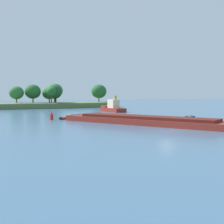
# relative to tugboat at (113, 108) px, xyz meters

# --- Properties ---
(ground_plane) EXTENTS (400.00, 400.00, 0.00)m
(ground_plane) POSITION_rel_tugboat_xyz_m (-10.98, -46.93, -1.28)
(ground_plane) COLOR #3D607F
(treeline_island) EXTENTS (50.64, 17.06, 9.61)m
(treeline_island) POSITION_rel_tugboat_xyz_m (-11.25, 33.97, 2.01)
(treeline_island) COLOR #566B3D
(treeline_island) RESTS_ON ground
(tugboat) EXTENTS (5.17, 9.90, 5.00)m
(tugboat) POSITION_rel_tugboat_xyz_m (0.00, 0.00, 0.00)
(tugboat) COLOR maroon
(tugboat) RESTS_ON ground
(fishing_skiff) EXTENTS (4.14, 3.71, 0.94)m
(fishing_skiff) POSITION_rel_tugboat_xyz_m (6.98, -28.66, -1.02)
(fishing_skiff) COLOR navy
(fishing_skiff) RESTS_ON ground
(small_motorboat) EXTENTS (5.04, 4.78, 0.94)m
(small_motorboat) POSITION_rel_tugboat_xyz_m (-18.93, -18.94, -1.03)
(small_motorboat) COLOR maroon
(small_motorboat) RESTS_ON ground
(cargo_barge) EXTENTS (24.49, 35.03, 5.68)m
(cargo_barge) POSITION_rel_tugboat_xyz_m (-7.84, -38.91, -0.41)
(cargo_barge) COLOR maroon
(cargo_barge) RESTS_ON ground
(channel_buoy_red) EXTENTS (0.70, 0.70, 1.90)m
(channel_buoy_red) POSITION_rel_tugboat_xyz_m (-23.02, -20.62, -0.46)
(channel_buoy_red) COLOR red
(channel_buoy_red) RESTS_ON ground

